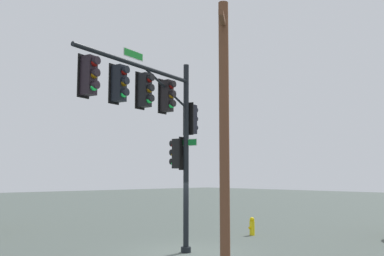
% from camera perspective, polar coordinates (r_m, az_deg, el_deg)
% --- Properties ---
extents(ground_plane, '(120.00, 120.00, 0.00)m').
position_cam_1_polar(ground_plane, '(16.47, -0.79, -15.78)').
color(ground_plane, '#404945').
extents(signal_pole_assembly, '(6.11, 2.37, 6.89)m').
position_cam_1_polar(signal_pole_assembly, '(15.01, -4.35, 1.79)').
color(signal_pole_assembly, black).
rests_on(signal_pole_assembly, ground_plane).
extents(utility_pole, '(1.46, 1.24, 7.24)m').
position_cam_1_polar(utility_pole, '(11.17, 4.19, -0.88)').
color(utility_pole, brown).
rests_on(utility_pole, ground_plane).
extents(fire_hydrant, '(0.33, 0.24, 0.83)m').
position_cam_1_polar(fire_hydrant, '(21.11, 7.76, -12.46)').
color(fire_hydrant, yellow).
rests_on(fire_hydrant, ground_plane).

